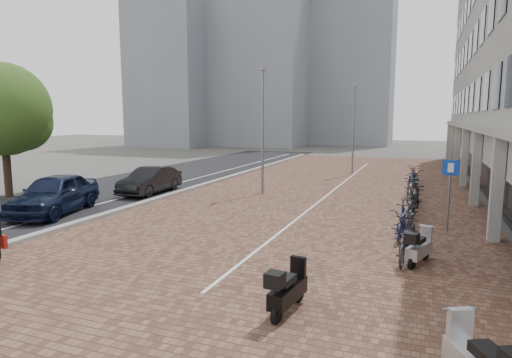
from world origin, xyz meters
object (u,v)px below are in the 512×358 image
(parking_sign, at_px, (450,184))
(car_navy, at_px, (54,194))
(car_dark, at_px, (150,180))
(scooter_mid, at_px, (288,288))
(scooter_front, at_px, (419,247))

(parking_sign, bearing_deg, car_navy, -166.02)
(car_dark, height_order, scooter_mid, car_dark)
(car_dark, relative_size, scooter_mid, 2.73)
(car_navy, bearing_deg, scooter_mid, -40.13)
(parking_sign, bearing_deg, car_dark, 172.50)
(scooter_mid, bearing_deg, parking_sign, 74.53)
(car_navy, bearing_deg, scooter_front, -20.74)
(car_navy, distance_m, parking_sign, 15.09)
(car_dark, height_order, scooter_front, car_dark)
(car_dark, distance_m, parking_sign, 14.32)
(scooter_mid, bearing_deg, scooter_front, 65.92)
(car_navy, xyz_separation_m, parking_sign, (14.84, 2.62, 0.86))
(scooter_front, xyz_separation_m, scooter_mid, (-2.41, -4.02, 0.02))
(scooter_mid, bearing_deg, car_navy, 161.96)
(car_navy, relative_size, parking_sign, 1.92)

